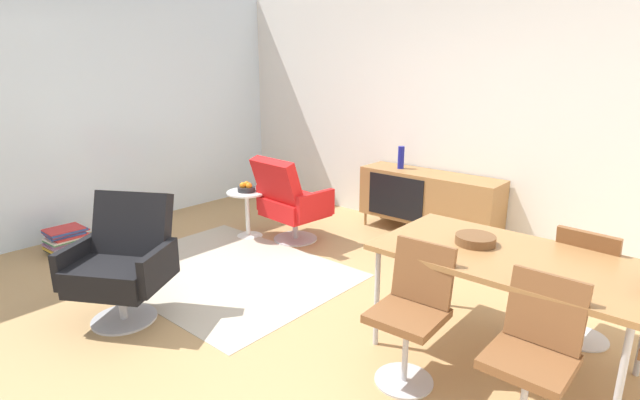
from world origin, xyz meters
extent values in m
plane|color=tan|center=(0.00, 0.00, 0.00)|extent=(8.32, 8.32, 0.00)
cube|color=white|center=(0.00, 2.60, 1.40)|extent=(6.80, 0.12, 2.80)
cube|color=silver|center=(-3.20, 0.00, 1.40)|extent=(0.12, 5.60, 2.80)
cube|color=olive|center=(-0.13, 2.30, 0.44)|extent=(1.60, 0.44, 0.56)
cube|color=black|center=(-0.43, 2.08, 0.44)|extent=(0.70, 0.01, 0.48)
cylinder|color=olive|center=(-0.87, 2.13, 0.08)|extent=(0.03, 0.03, 0.16)
cylinder|color=olive|center=(0.61, 2.13, 0.08)|extent=(0.03, 0.03, 0.16)
cylinder|color=olive|center=(-0.87, 2.47, 0.08)|extent=(0.03, 0.03, 0.16)
cylinder|color=olive|center=(0.61, 2.47, 0.08)|extent=(0.03, 0.03, 0.16)
cylinder|color=navy|center=(-0.52, 2.30, 0.85)|extent=(0.07, 0.07, 0.26)
cube|color=olive|center=(1.42, 0.45, 0.72)|extent=(1.60, 0.90, 0.04)
cylinder|color=#B7B7BC|center=(0.70, 0.06, 0.35)|extent=(0.04, 0.04, 0.70)
cylinder|color=#B7B7BC|center=(2.14, 0.06, 0.35)|extent=(0.04, 0.04, 0.70)
cylinder|color=#B7B7BC|center=(0.70, 0.84, 0.35)|extent=(0.04, 0.04, 0.70)
cylinder|color=brown|center=(1.18, 0.48, 0.77)|extent=(0.26, 0.26, 0.06)
cube|color=brown|center=(1.77, 1.07, 0.45)|extent=(0.43, 0.43, 0.05)
cube|color=brown|center=(1.76, 0.89, 0.67)|extent=(0.39, 0.12, 0.38)
cylinder|color=#B7B7BC|center=(1.77, 1.07, 0.21)|extent=(0.04, 0.04, 0.42)
cylinder|color=#B7B7BC|center=(1.77, 1.07, 0.01)|extent=(0.36, 0.36, 0.01)
cube|color=brown|center=(1.07, -0.17, 0.45)|extent=(0.42, 0.42, 0.05)
cube|color=brown|center=(1.06, 0.01, 0.67)|extent=(0.38, 0.11, 0.38)
cylinder|color=#B7B7BC|center=(1.07, -0.17, 0.21)|extent=(0.04, 0.04, 0.42)
cylinder|color=#B7B7BC|center=(1.07, -0.17, 0.01)|extent=(0.36, 0.36, 0.01)
cube|color=brown|center=(1.77, -0.17, 0.45)|extent=(0.40, 0.40, 0.05)
cube|color=brown|center=(1.78, 0.01, 0.67)|extent=(0.38, 0.09, 0.38)
cube|color=red|center=(-1.16, 1.21, 0.38)|extent=(0.65, 0.61, 0.20)
cube|color=red|center=(-1.18, 0.97, 0.69)|extent=(0.62, 0.32, 0.51)
cube|color=red|center=(-0.83, 1.18, 0.46)|extent=(0.10, 0.51, 0.28)
cube|color=red|center=(-1.49, 1.24, 0.46)|extent=(0.10, 0.51, 0.28)
cylinder|color=#B7B7BC|center=(-1.16, 1.21, 0.14)|extent=(0.06, 0.06, 0.28)
cylinder|color=#B7B7BC|center=(-1.16, 1.21, 0.01)|extent=(0.48, 0.48, 0.02)
cube|color=black|center=(-0.93, -0.92, 0.38)|extent=(0.80, 0.79, 0.20)
cube|color=black|center=(-1.06, -0.71, 0.69)|extent=(0.65, 0.54, 0.51)
cube|color=black|center=(-1.22, -1.09, 0.46)|extent=(0.31, 0.46, 0.28)
cube|color=black|center=(-0.65, -0.75, 0.46)|extent=(0.31, 0.46, 0.28)
cylinder|color=#B7B7BC|center=(-0.93, -0.92, 0.14)|extent=(0.06, 0.06, 0.28)
cylinder|color=#B7B7BC|center=(-0.93, -0.92, 0.01)|extent=(0.48, 0.48, 0.02)
cylinder|color=white|center=(-1.65, 0.94, 0.51)|extent=(0.44, 0.44, 0.02)
cylinder|color=white|center=(-1.65, 0.94, 0.25)|extent=(0.05, 0.05, 0.50)
cone|color=white|center=(-1.65, 0.94, 0.01)|extent=(0.32, 0.32, 0.02)
cylinder|color=#262628|center=(-1.65, 0.94, 0.55)|extent=(0.20, 0.20, 0.05)
sphere|color=orange|center=(-1.61, 0.95, 0.59)|extent=(0.07, 0.07, 0.07)
sphere|color=orange|center=(-1.68, 0.97, 0.59)|extent=(0.07, 0.07, 0.07)
sphere|color=orange|center=(-1.67, 0.91, 0.59)|extent=(0.07, 0.07, 0.07)
cube|color=#3F7F4C|center=(-2.72, -0.59, 0.01)|extent=(0.31, 0.36, 0.02)
cube|color=#262626|center=(-2.73, -0.59, 0.03)|extent=(0.29, 0.39, 0.03)
cube|color=gold|center=(-2.71, -0.61, 0.06)|extent=(0.29, 0.38, 0.03)
cube|color=#B2B2B7|center=(-2.71, -0.60, 0.08)|extent=(0.30, 0.35, 0.01)
cube|color=#99668C|center=(-2.72, -0.61, 0.09)|extent=(0.26, 0.38, 0.02)
cube|color=#99668C|center=(-2.73, -0.61, 0.12)|extent=(0.27, 0.34, 0.02)
cube|color=#3F7F4C|center=(-2.71, -0.60, 0.13)|extent=(0.29, 0.38, 0.01)
cube|color=silver|center=(-2.71, -0.60, 0.15)|extent=(0.28, 0.38, 0.02)
cube|color=red|center=(-2.72, -0.59, 0.17)|extent=(0.30, 0.33, 0.02)
cube|color=#334C8C|center=(-2.73, -0.61, 0.19)|extent=(0.30, 0.35, 0.02)
cube|color=red|center=(-2.73, -0.59, 0.21)|extent=(0.29, 0.38, 0.01)
cube|color=#334C8C|center=(-2.72, -0.60, 0.23)|extent=(0.29, 0.36, 0.02)
cube|color=red|center=(-2.72, -0.61, 0.25)|extent=(0.28, 0.35, 0.01)
cube|color=#B7AD99|center=(-1.05, 0.14, 0.00)|extent=(2.20, 1.70, 0.01)
camera|label=1|loc=(2.37, -2.45, 1.89)|focal=27.22mm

